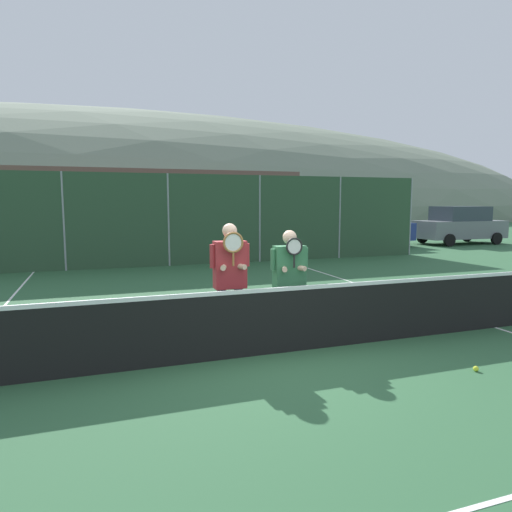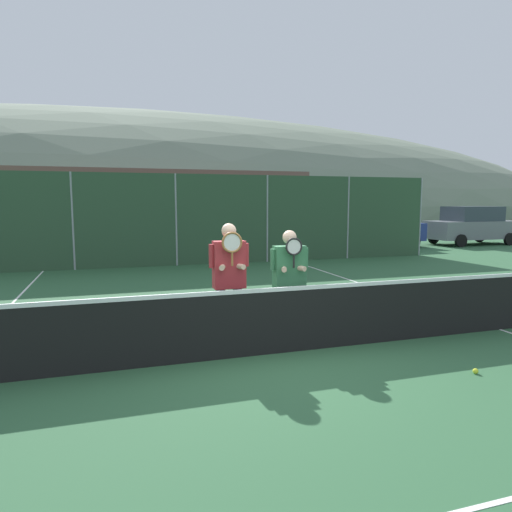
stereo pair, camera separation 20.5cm
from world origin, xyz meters
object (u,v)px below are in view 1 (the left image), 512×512
player_center_left (289,275)px  car_right_of_center (369,227)px  tennis_ball_on_court (476,369)px  player_leftmost (230,274)px  car_far_right (459,225)px  car_left_of_center (142,232)px  car_center (266,229)px

player_center_left → car_right_of_center: size_ratio=0.42×
player_center_left → tennis_ball_on_court: player_center_left is taller
player_leftmost → player_center_left: size_ratio=1.07×
tennis_ball_on_court → car_far_right: bearing=47.5°
car_left_of_center → car_right_of_center: car_left_of_center is taller
car_center → tennis_ball_on_court: (-2.46, -14.15, -0.89)m
player_leftmost → tennis_ball_on_court: player_leftmost is taller
player_leftmost → player_center_left: bearing=3.1°
car_far_right → car_right_of_center: bearing=177.1°
player_leftmost → car_far_right: (15.38, 11.87, -0.13)m
car_far_right → player_center_left: bearing=-140.6°
car_left_of_center → car_far_right: size_ratio=0.94×
player_center_left → car_center: 12.79m
tennis_ball_on_court → car_right_of_center: bearing=61.6°
player_leftmost → player_center_left: player_leftmost is taller
car_far_right → tennis_ball_on_court: 18.85m
car_right_of_center → tennis_ball_on_court: bearing=-118.4°
car_left_of_center → car_center: size_ratio=0.91×
car_center → car_right_of_center: (5.17, -0.02, -0.02)m
car_center → tennis_ball_on_court: car_center is taller
car_left_of_center → car_far_right: 15.49m
player_leftmost → car_right_of_center: player_leftmost is taller
car_left_of_center → tennis_ball_on_court: bearing=-78.8°
car_left_of_center → car_center: (5.23, 0.13, 0.00)m
player_center_left → car_center: size_ratio=0.37×
car_far_right → player_leftmost: bearing=-142.3°
player_center_left → car_left_of_center: size_ratio=0.41×
car_right_of_center → player_leftmost: bearing=-130.3°
player_center_left → car_right_of_center: 15.25m
player_leftmost → car_center: player_leftmost is taller
player_leftmost → car_far_right: size_ratio=0.41×
player_leftmost → car_left_of_center: player_leftmost is taller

